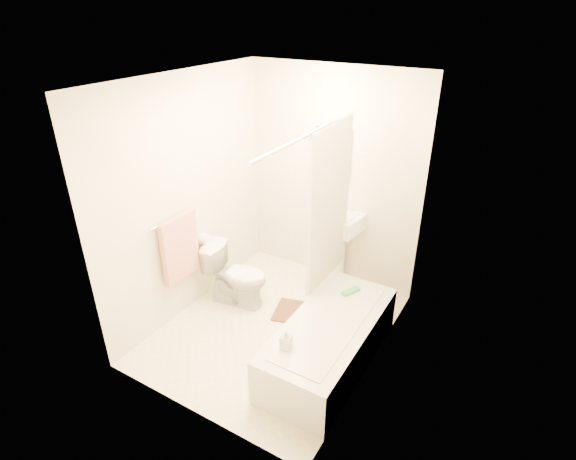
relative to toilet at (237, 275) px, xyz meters
The scene contains 17 objects.
floor 0.70m from the toilet, 17.22° to the right, with size 2.40×2.40×0.00m, color beige.
ceiling 2.16m from the toilet, 17.22° to the right, with size 2.40×2.40×0.00m, color white.
wall_back 1.46m from the toilet, 59.70° to the left, with size 2.00×0.02×2.40m, color beige.
wall_left 0.98m from the toilet, 155.63° to the right, with size 0.02×2.40×2.40m, color beige.
wall_right 1.83m from the toilet, ahead, with size 0.02×2.40×2.40m, color beige.
mirror 1.65m from the toilet, 59.20° to the left, with size 0.40×0.03×0.55m, color white.
curtain_rod 1.90m from the toilet, ahead, with size 0.03×0.03×1.70m, color silver.
shower_curtain 1.30m from the toilet, 19.47° to the left, with size 0.04×0.80×1.55m, color silver.
towel_bar 0.96m from the toilet, 130.16° to the right, with size 0.02×0.02×0.60m, color silver.
towel 0.71m from the toilet, 127.76° to the right, with size 0.06×0.45×0.66m, color #CC7266.
toilet_paper 0.50m from the toilet, 169.22° to the right, with size 0.12×0.12×0.11m, color white.
toilet is the anchor object (origin of this frame).
sink 1.17m from the toilet, 49.10° to the left, with size 0.49×0.39×0.96m, color white, non-canonical shape.
bathtub 1.30m from the toilet, 14.27° to the right, with size 0.68×1.56×0.44m, color silver, non-canonical shape.
bath_mat 0.78m from the toilet, 12.01° to the left, with size 0.53×0.40×0.02m, color #522B24.
soap_bottle 1.37m from the toilet, 36.30° to the right, with size 0.08×0.09×0.19m, color silver.
scrub_brush 1.25m from the toilet, ahead, with size 0.06×0.20×0.04m, color #39B071.
Camera 1 is at (1.92, -3.00, 2.94)m, focal length 28.00 mm.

